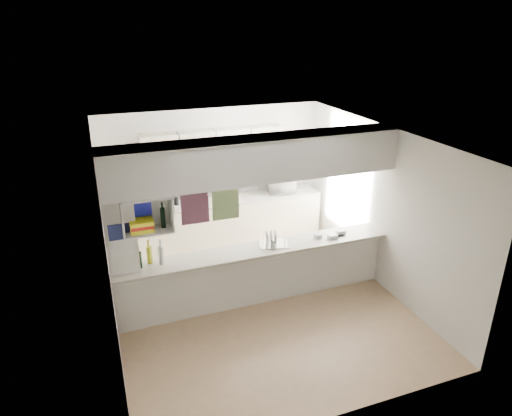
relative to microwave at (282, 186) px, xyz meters
name	(u,v)px	position (x,y,z in m)	size (l,w,h in m)	color
floor	(257,301)	(-1.28, -2.07, -1.06)	(4.80, 4.80, 0.00)	#9F795C
ceiling	(257,138)	(-1.28, -2.07, 1.54)	(4.80, 4.80, 0.00)	white
wall_back	(213,176)	(-1.28, 0.33, 0.24)	(4.20, 4.20, 0.00)	silver
wall_left	(106,248)	(-3.38, -2.07, 0.24)	(4.80, 4.80, 0.00)	silver
wall_right	(380,207)	(0.82, -2.07, 0.24)	(4.80, 4.80, 0.00)	silver
servery_partition	(245,204)	(-1.46, -2.07, 0.60)	(4.20, 0.50, 2.60)	silver
cubby_shelf	(145,216)	(-2.85, -2.13, 0.65)	(0.65, 0.35, 0.50)	white
kitchen_run	(226,203)	(-1.12, 0.07, -0.24)	(3.60, 0.63, 2.24)	beige
microwave	(282,186)	(0.00, 0.00, 0.00)	(0.51, 0.35, 0.28)	white
bowl	(284,178)	(0.03, -0.03, 0.17)	(0.27, 0.27, 0.07)	#0C118E
dish_rack	(274,239)	(-0.99, -2.02, -0.05)	(0.49, 0.41, 0.23)	silver
cup	(274,245)	(-1.04, -2.15, -0.08)	(0.11, 0.11, 0.09)	white
wine_bottles	(150,256)	(-2.83, -2.02, -0.01)	(0.38, 0.16, 0.38)	black
plastic_tubs	(329,235)	(-0.08, -2.08, -0.11)	(0.54, 0.22, 0.07)	silver
utensil_jar	(176,201)	(-2.06, 0.08, -0.07)	(0.10, 0.10, 0.14)	black
knife_block	(226,193)	(-1.10, 0.11, -0.04)	(0.10, 0.08, 0.20)	brown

